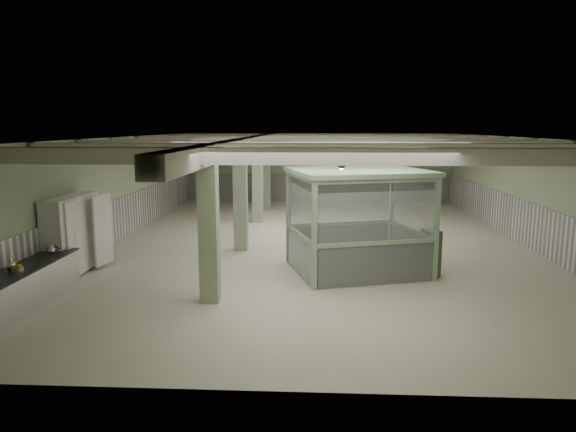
{
  "coord_description": "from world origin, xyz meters",
  "views": [
    {
      "loc": [
        -0.14,
        -17.2,
        3.98
      ],
      "look_at": [
        -0.92,
        -1.96,
        1.3
      ],
      "focal_mm": 32.0,
      "sensor_mm": 36.0,
      "label": 1
    }
  ],
  "objects_px": {
    "prep_counter": "(14,293)",
    "guard_booth": "(358,204)",
    "filing_cabinet": "(431,252)",
    "walkin_cooler": "(73,236)"
  },
  "relations": [
    {
      "from": "walkin_cooler",
      "to": "filing_cabinet",
      "type": "height_order",
      "value": "walkin_cooler"
    },
    {
      "from": "prep_counter",
      "to": "guard_booth",
      "type": "bearing_deg",
      "value": 25.94
    },
    {
      "from": "walkin_cooler",
      "to": "guard_booth",
      "type": "height_order",
      "value": "guard_booth"
    },
    {
      "from": "prep_counter",
      "to": "walkin_cooler",
      "type": "distance_m",
      "value": 3.06
    },
    {
      "from": "guard_booth",
      "to": "filing_cabinet",
      "type": "bearing_deg",
      "value": -23.32
    },
    {
      "from": "guard_booth",
      "to": "filing_cabinet",
      "type": "xyz_separation_m",
      "value": [
        1.96,
        -0.24,
        -1.26
      ]
    },
    {
      "from": "prep_counter",
      "to": "walkin_cooler",
      "type": "relative_size",
      "value": 2.0
    },
    {
      "from": "guard_booth",
      "to": "filing_cabinet",
      "type": "relative_size",
      "value": 3.36
    },
    {
      "from": "walkin_cooler",
      "to": "filing_cabinet",
      "type": "distance_m",
      "value": 9.66
    },
    {
      "from": "walkin_cooler",
      "to": "guard_booth",
      "type": "distance_m",
      "value": 7.76
    }
  ]
}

